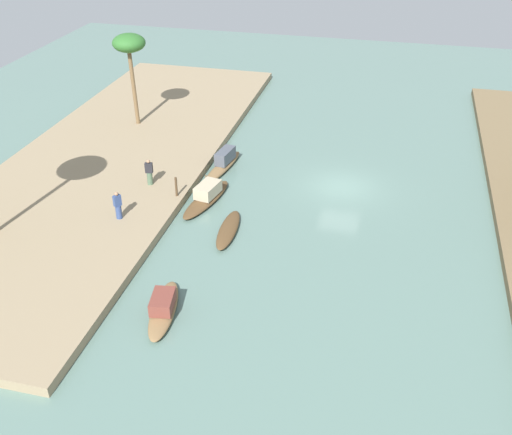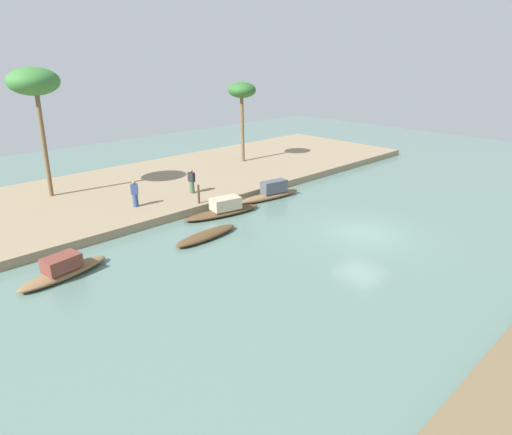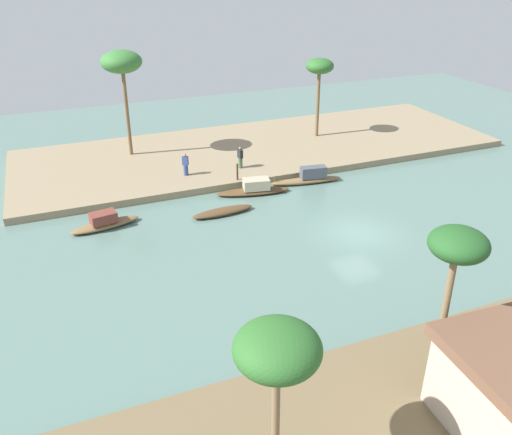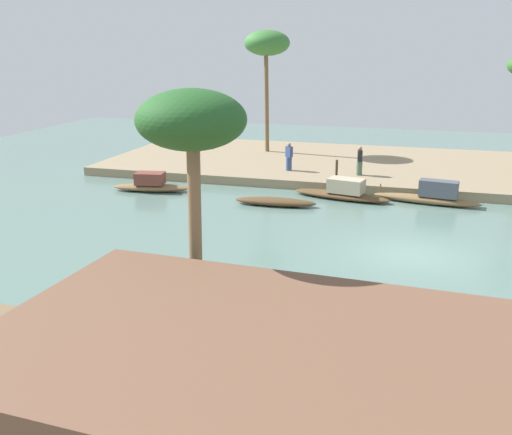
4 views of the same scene
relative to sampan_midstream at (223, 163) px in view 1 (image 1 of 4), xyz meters
The scene contains 10 objects.
river_water 7.94m from the sampan_midstream, 85.38° to the left, with size 70.06×70.06×0.00m, color slate.
riverbank_left 7.50m from the sampan_midstream, 85.12° to the right, with size 39.32×13.03×0.50m, color #937F60.
sampan_midstream is the anchor object (origin of this frame).
sampan_downstream_large 14.68m from the sampan_midstream, ahead, with size 4.33×1.77×1.03m.
sampan_open_hull 7.77m from the sampan_midstream, 18.50° to the left, with size 4.12×1.20×0.39m.
sampan_upstream_small 4.34m from the sampan_midstream, ahead, with size 5.24×2.13×1.09m.
person_on_near_bank 8.91m from the sampan_midstream, 23.95° to the right, with size 0.48×0.47×1.64m.
person_by_mooring 5.33m from the sampan_midstream, 41.22° to the right, with size 0.39×0.49×1.64m.
mooring_post 5.19m from the sampan_midstream, 15.62° to the right, with size 0.14×0.14×1.21m, color #4C3823.
palm_tree_left_near 11.16m from the sampan_midstream, 121.04° to the right, with size 2.33×2.33×6.64m.
Camera 1 is at (33.45, 2.69, 17.92)m, focal length 42.32 mm.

